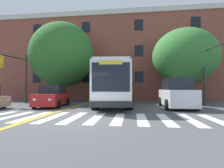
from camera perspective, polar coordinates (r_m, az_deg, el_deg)
ground_plane at (r=8.24m, az=-11.36°, el=-12.01°), size 120.00×120.00×0.00m
crosswalk at (r=9.43m, az=-12.21°, el=-10.63°), size 14.39×3.74×0.01m
lane_line_yellow_inner at (r=23.37m, az=-5.15°, el=-5.11°), size 0.12×36.00×0.01m
lane_line_yellow_outer at (r=23.34m, az=-4.77°, el=-5.12°), size 0.12×36.00×0.01m
city_bus at (r=16.09m, az=0.46°, el=-0.22°), size 3.67×12.33×3.40m
car_red_near_lane at (r=15.37m, az=-18.84°, el=-3.97°), size 2.49×4.51×1.78m
car_white_far_lane at (r=14.41m, az=20.23°, el=-3.06°), size 2.23×4.90×2.27m
car_black_behind_bus at (r=24.83m, az=0.66°, el=-2.42°), size 2.18×4.77×2.29m
traffic_light_near_corner at (r=16.00m, az=30.42°, el=6.08°), size 0.50×4.17×5.29m
traffic_light_far_corner at (r=18.73m, az=-28.93°, el=4.07°), size 0.51×3.39×4.92m
traffic_light_overhead at (r=17.88m, az=-5.21°, el=3.52°), size 0.35×3.25×4.55m
street_tree_curbside_large at (r=19.96m, az=22.63°, el=8.26°), size 8.88×8.92×7.74m
street_tree_curbside_small at (r=20.93m, az=-15.96°, el=9.13°), size 8.63×8.45×8.98m
building_facade at (r=27.60m, az=-6.19°, el=7.89°), size 34.75×8.26×11.92m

